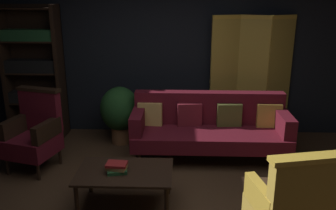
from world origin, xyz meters
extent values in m
cube|color=black|center=(0.00, 2.45, 1.40)|extent=(7.20, 0.10, 2.80)
cube|color=#B29338|center=(0.81, 2.23, 0.95)|extent=(0.44, 0.19, 1.90)
cube|color=gold|center=(0.81, 2.23, 1.87)|extent=(0.44, 0.19, 0.06)
cube|color=#B29338|center=(1.24, 2.23, 0.95)|extent=(0.44, 0.19, 1.90)
cube|color=gold|center=(1.24, 2.23, 1.87)|extent=(0.44, 0.20, 0.06)
cube|color=#B29338|center=(1.66, 2.26, 0.95)|extent=(0.42, 0.25, 1.90)
cube|color=gold|center=(1.66, 2.26, 1.87)|extent=(0.42, 0.26, 0.06)
cube|color=black|center=(-2.57, 2.18, 1.02)|extent=(0.06, 0.32, 2.05)
cube|color=black|center=(-1.73, 2.18, 1.02)|extent=(0.06, 0.32, 2.05)
cube|color=black|center=(-2.15, 2.33, 1.02)|extent=(0.90, 0.02, 2.05)
cube|color=black|center=(-2.15, 2.18, 0.06)|extent=(0.86, 0.30, 0.02)
cube|color=black|center=(-2.15, 2.18, 0.54)|extent=(0.86, 0.30, 0.02)
cube|color=black|center=(-2.15, 2.16, 0.64)|extent=(0.78, 0.22, 0.17)
cube|color=black|center=(-2.15, 2.18, 1.02)|extent=(0.86, 0.30, 0.02)
cube|color=black|center=(-2.15, 2.16, 1.13)|extent=(0.78, 0.22, 0.19)
cube|color=black|center=(-2.15, 2.18, 1.51)|extent=(0.86, 0.30, 0.02)
cube|color=#1E4C28|center=(-2.15, 2.16, 1.60)|extent=(0.78, 0.22, 0.17)
cube|color=black|center=(-2.15, 2.18, 1.99)|extent=(0.86, 0.30, 0.02)
cylinder|color=black|center=(-0.40, 1.05, 0.11)|extent=(0.07, 0.07, 0.22)
cylinder|color=black|center=(1.50, 1.05, 0.11)|extent=(0.07, 0.07, 0.22)
cylinder|color=black|center=(-0.40, 1.65, 0.11)|extent=(0.07, 0.07, 0.22)
cylinder|color=black|center=(1.50, 1.65, 0.11)|extent=(0.07, 0.07, 0.22)
cube|color=#4C0F19|center=(0.55, 1.35, 0.32)|extent=(2.10, 0.76, 0.20)
cube|color=#4C0F19|center=(0.55, 1.66, 0.65)|extent=(2.10, 0.18, 0.46)
cube|color=#4C0F19|center=(-0.43, 1.35, 0.55)|extent=(0.16, 0.68, 0.26)
cube|color=#4C0F19|center=(1.53, 1.35, 0.55)|extent=(0.16, 0.68, 0.26)
cube|color=tan|center=(-0.28, 1.55, 0.57)|extent=(0.35, 0.14, 0.34)
cube|color=maroon|center=(0.27, 1.55, 0.57)|extent=(0.35, 0.16, 0.34)
cube|color=#4C5123|center=(0.83, 1.55, 0.57)|extent=(0.35, 0.13, 0.34)
cube|color=#B79338|center=(1.38, 1.55, 0.57)|extent=(0.34, 0.15, 0.35)
cylinder|color=black|center=(-0.88, -0.11, 0.20)|extent=(0.04, 0.04, 0.39)
cylinder|color=black|center=(0.02, -0.11, 0.20)|extent=(0.04, 0.04, 0.39)
cylinder|color=black|center=(-0.88, 0.43, 0.20)|extent=(0.04, 0.04, 0.39)
cylinder|color=black|center=(0.02, 0.43, 0.20)|extent=(0.04, 0.04, 0.39)
cube|color=black|center=(-0.43, 0.16, 0.41)|extent=(1.00, 0.64, 0.03)
cube|color=#B79338|center=(1.11, -0.72, 0.73)|extent=(0.57, 0.24, 0.54)
cube|color=gold|center=(1.11, -0.72, 1.02)|extent=(0.61, 0.25, 0.04)
cube|color=gold|center=(1.29, -0.45, 0.57)|extent=(0.19, 0.51, 0.22)
cube|color=gold|center=(0.83, -0.55, 0.57)|extent=(0.19, 0.51, 0.22)
cylinder|color=black|center=(-2.03, 0.80, 0.11)|extent=(0.04, 0.04, 0.22)
cylinder|color=black|center=(-1.59, 0.68, 0.11)|extent=(0.04, 0.04, 0.22)
cylinder|color=black|center=(-1.91, 1.24, 0.11)|extent=(0.04, 0.04, 0.22)
cylinder|color=black|center=(-1.46, 1.12, 0.11)|extent=(0.04, 0.04, 0.22)
cube|color=#4C0F19|center=(-1.75, 0.96, 0.34)|extent=(0.69, 0.69, 0.24)
cube|color=#4C0F19|center=(-1.69, 1.18, 0.73)|extent=(0.57, 0.27, 0.54)
cube|color=black|center=(-1.69, 1.18, 1.02)|extent=(0.61, 0.29, 0.04)
cube|color=black|center=(-1.98, 1.02, 0.57)|extent=(0.22, 0.51, 0.22)
cube|color=black|center=(-1.52, 0.89, 0.57)|extent=(0.22, 0.51, 0.22)
cylinder|color=brown|center=(-0.77, 1.88, 0.14)|extent=(0.28, 0.28, 0.28)
ellipsoid|color=#193D19|center=(-0.77, 1.88, 0.54)|extent=(0.59, 0.59, 0.67)
cube|color=#1E4C28|center=(-0.51, 0.14, 0.44)|extent=(0.24, 0.22, 0.04)
cube|color=#9E7A47|center=(-0.51, 0.14, 0.47)|extent=(0.22, 0.18, 0.04)
cube|color=maroon|center=(-0.51, 0.14, 0.51)|extent=(0.22, 0.17, 0.03)
camera|label=1|loc=(0.15, -3.18, 2.20)|focal=38.10mm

